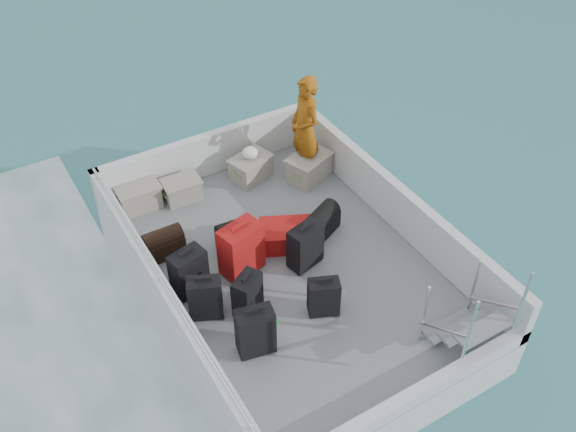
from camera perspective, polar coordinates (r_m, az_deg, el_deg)
name	(u,v)px	position (r m, az deg, el deg)	size (l,w,h in m)	color
ground	(289,299)	(8.98, 0.09, -7.35)	(160.00, 160.00, 0.00)	#1C6465
ferry_hull	(289,284)	(8.76, 0.09, -6.05)	(3.60, 5.00, 0.60)	silver
deck	(289,268)	(8.54, 0.09, -4.64)	(3.30, 4.70, 0.02)	slate
deck_fittings	(325,253)	(8.21, 3.32, -3.27)	(3.60, 5.00, 0.90)	silver
suitcase_0	(255,332)	(7.40, -2.91, -10.27)	(0.43, 0.24, 0.67)	black
suitcase_1	(205,299)	(7.82, -7.37, -7.29)	(0.40, 0.23, 0.60)	black
suitcase_2	(189,273)	(8.12, -8.80, -4.99)	(0.44, 0.27, 0.64)	black
suitcase_4	(247,295)	(7.83, -3.63, -7.02)	(0.38, 0.23, 0.57)	black
suitcase_5	(241,250)	(8.25, -4.18, -3.01)	(0.54, 0.33, 0.75)	#A80C15
suitcase_6	(324,298)	(7.83, 3.18, -7.26)	(0.38, 0.22, 0.53)	black
suitcase_7	(305,247)	(8.36, 1.55, -2.75)	(0.45, 0.26, 0.63)	black
suitcase_8	(288,235)	(8.75, -0.01, -1.73)	(0.50, 0.77, 0.30)	#A80C15
duffel_0	(164,245)	(8.76, -10.94, -2.55)	(0.52, 0.30, 0.32)	black
duffel_1	(232,238)	(8.74, -4.96, -1.92)	(0.40, 0.30, 0.32)	black
duffel_2	(322,223)	(8.94, 3.06, -0.61)	(0.51, 0.30, 0.32)	black
crate_0	(139,197)	(9.58, -13.11, 1.65)	(0.58, 0.40, 0.35)	gray
crate_1	(182,190)	(9.61, -9.40, 2.26)	(0.52, 0.36, 0.31)	gray
crate_2	(251,169)	(9.89, -3.32, 4.24)	(0.58, 0.40, 0.35)	gray
crate_3	(309,168)	(9.87, 1.87, 4.30)	(0.63, 0.44, 0.38)	gray
yellow_bag	(257,160)	(10.18, -2.79, 5.01)	(0.28, 0.26, 0.22)	yellow
white_bag	(250,154)	(9.74, -3.38, 5.48)	(0.24, 0.24, 0.18)	white
passenger	(305,129)	(9.58, 1.52, 7.76)	(0.62, 0.40, 1.67)	orange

